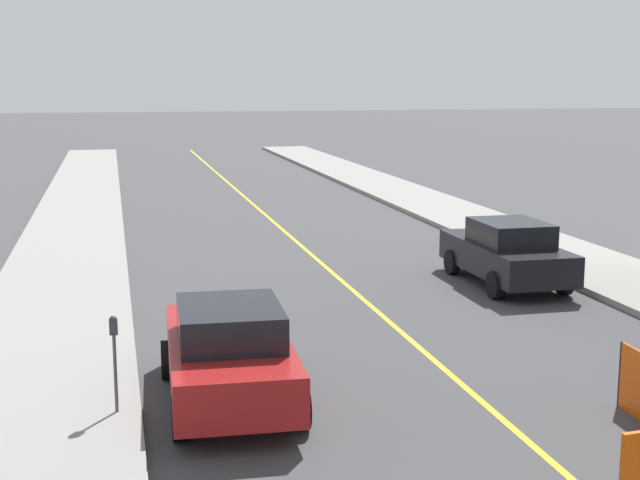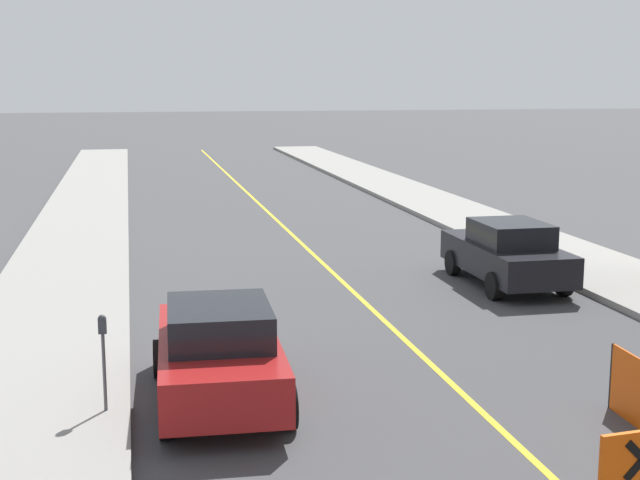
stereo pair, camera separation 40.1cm
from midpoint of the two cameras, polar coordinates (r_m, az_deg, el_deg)
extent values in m
cube|color=gold|center=(29.27, -1.60, 0.53)|extent=(0.12, 70.93, 0.01)
cube|color=gray|center=(28.83, -14.88, 0.19)|extent=(3.14, 70.93, 0.16)
cube|color=gray|center=(31.18, 10.66, 1.10)|extent=(3.14, 70.93, 0.16)
cube|color=black|center=(10.18, 20.72, -12.60)|extent=(0.30, 0.05, 0.30)
cube|color=black|center=(10.25, 20.66, -13.48)|extent=(0.30, 0.05, 0.30)
cylinder|color=#262626|center=(14.39, 18.92, -8.21)|extent=(0.05, 0.05, 1.01)
cube|color=maroon|center=(13.93, -5.69, -7.56)|extent=(1.98, 4.37, 0.72)
cube|color=black|center=(13.55, -5.63, -5.27)|extent=(1.61, 2.00, 0.55)
cylinder|color=black|center=(15.25, -9.46, -7.49)|extent=(0.25, 0.65, 0.64)
cylinder|color=black|center=(15.41, -3.04, -7.17)|extent=(0.25, 0.65, 0.64)
cylinder|color=black|center=(12.74, -8.86, -11.09)|extent=(0.25, 0.65, 0.64)
cylinder|color=black|center=(12.93, -1.14, -10.64)|extent=(0.25, 0.65, 0.64)
cube|color=black|center=(22.08, 12.33, -1.10)|extent=(1.81, 4.30, 0.72)
cube|color=black|center=(21.77, 12.62, 0.43)|extent=(1.53, 1.94, 0.55)
cylinder|color=black|center=(23.03, 8.99, -1.44)|extent=(0.22, 0.64, 0.64)
cylinder|color=black|center=(23.69, 12.86, -1.25)|extent=(0.22, 0.64, 0.64)
cylinder|color=black|center=(20.62, 11.64, -2.90)|extent=(0.22, 0.64, 0.64)
cylinder|color=black|center=(21.36, 15.86, -2.63)|extent=(0.22, 0.64, 0.64)
cylinder|color=#4C4C51|center=(13.39, -12.80, -8.24)|extent=(0.05, 0.05, 1.17)
cube|color=#33383D|center=(13.19, -12.91, -5.39)|extent=(0.12, 0.10, 0.22)
sphere|color=#33383D|center=(13.16, -12.93, -4.92)|extent=(0.11, 0.11, 0.11)
camera|label=1|loc=(0.20, -89.48, 0.09)|focal=50.00mm
camera|label=2|loc=(0.20, 90.52, -0.09)|focal=50.00mm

